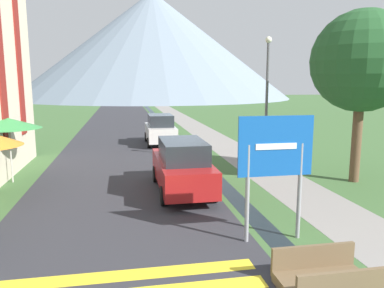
# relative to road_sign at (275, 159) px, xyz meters

# --- Properties ---
(ground_plane) EXTENTS (160.00, 160.00, 0.00)m
(ground_plane) POSITION_rel_road_sign_xyz_m (-1.11, 15.17, -1.99)
(ground_plane) COLOR #3D6033
(road) EXTENTS (6.40, 60.00, 0.01)m
(road) POSITION_rel_road_sign_xyz_m (-3.61, 25.17, -1.99)
(road) COLOR #2D2D33
(road) RESTS_ON ground_plane
(footpath) EXTENTS (2.20, 60.00, 0.01)m
(footpath) POSITION_rel_road_sign_xyz_m (2.49, 25.17, -1.99)
(footpath) COLOR gray
(footpath) RESTS_ON ground_plane
(drainage_channel) EXTENTS (0.60, 60.00, 0.00)m
(drainage_channel) POSITION_rel_road_sign_xyz_m (0.09, 25.17, -1.99)
(drainage_channel) COLOR black
(drainage_channel) RESTS_ON ground_plane
(mountain_distant) EXTENTS (62.63, 62.63, 24.02)m
(mountain_distant) POSITION_rel_road_sign_xyz_m (3.83, 81.46, 10.02)
(mountain_distant) COLOR slate
(mountain_distant) RESTS_ON ground_plane
(road_sign) EXTENTS (1.81, 0.11, 2.99)m
(road_sign) POSITION_rel_road_sign_xyz_m (0.00, 0.00, 0.00)
(road_sign) COLOR gray
(road_sign) RESTS_ON ground_plane
(footbridge) EXTENTS (1.70, 1.10, 0.65)m
(footbridge) POSITION_rel_road_sign_xyz_m (0.09, -2.28, -1.76)
(footbridge) COLOR brown
(footbridge) RESTS_ON ground_plane
(parked_car_near) EXTENTS (1.76, 4.47, 1.82)m
(parked_car_near) POSITION_rel_road_sign_xyz_m (-1.51, 4.34, -1.08)
(parked_car_near) COLOR #A31919
(parked_car_near) RESTS_ON ground_plane
(parked_car_far) EXTENTS (1.73, 3.89, 1.82)m
(parked_car_far) POSITION_rel_road_sign_xyz_m (-1.25, 14.39, -1.08)
(parked_car_far) COLOR silver
(parked_car_far) RESTS_ON ground_plane
(cafe_umbrella_rear_green) EXTENTS (2.35, 2.35, 2.44)m
(cafe_umbrella_rear_green) POSITION_rel_road_sign_xyz_m (-7.62, 6.72, 0.25)
(cafe_umbrella_rear_green) COLOR #B7B2A8
(cafe_umbrella_rear_green) RESTS_ON ground_plane
(streetlamp) EXTENTS (0.28, 0.28, 5.67)m
(streetlamp) POSITION_rel_road_sign_xyz_m (2.78, 7.61, 1.33)
(streetlamp) COLOR #515156
(streetlamp) RESTS_ON ground_plane
(tree_by_path) EXTENTS (3.69, 3.69, 6.33)m
(tree_by_path) POSITION_rel_road_sign_xyz_m (5.15, 4.50, 2.48)
(tree_by_path) COLOR brown
(tree_by_path) RESTS_ON ground_plane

